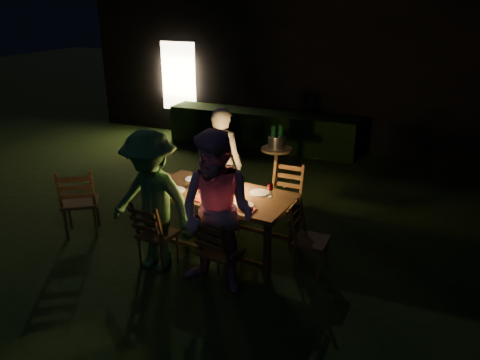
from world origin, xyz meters
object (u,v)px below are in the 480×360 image
at_px(person_opp_right, 217,214).
at_px(bottle_bucket_a, 273,139).
at_px(lantern, 226,181).
at_px(chair_far_right, 283,212).
at_px(person_opp_left, 152,202).
at_px(chair_end, 309,250).
at_px(side_table, 276,153).
at_px(dining_table, 221,198).
at_px(bottle_bucket_b, 280,139).
at_px(chair_spare, 81,213).
at_px(bottle_table, 204,179).
at_px(chair_near_right, 220,263).
at_px(person_house_side, 223,164).
at_px(chair_far_left, 221,199).
at_px(chair_near_left, 157,245).
at_px(ice_bucket, 277,142).

xyz_separation_m(person_opp_right, bottle_bucket_a, (-0.46, 3.12, -0.06)).
bearing_deg(lantern, chair_far_right, 50.12).
bearing_deg(person_opp_left, person_opp_right, -0.00).
xyz_separation_m(chair_end, side_table, (-1.26, 2.41, 0.35)).
height_order(dining_table, bottle_bucket_b, bottle_bucket_b).
xyz_separation_m(chair_far_right, bottle_bucket_a, (-0.70, 1.54, 0.56)).
relative_size(chair_end, lantern, 2.57).
height_order(person_opp_left, side_table, person_opp_left).
relative_size(chair_spare, side_table, 1.48).
xyz_separation_m(chair_end, person_opp_left, (-1.75, -0.66, 0.60)).
bearing_deg(bottle_table, chair_near_right, -52.99).
xyz_separation_m(chair_end, person_house_side, (-1.60, 0.97, 0.57)).
distance_m(chair_far_left, lantern, 1.08).
bearing_deg(dining_table, chair_near_left, -120.35).
xyz_separation_m(chair_far_right, bottle_bucket_b, (-0.60, 1.62, 0.56)).
distance_m(lantern, bottle_bucket_b, 2.29).
distance_m(lantern, bottle_table, 0.30).
relative_size(dining_table, bottle_bucket_a, 6.08).
bearing_deg(chair_end, person_opp_right, -47.78).
bearing_deg(chair_far_left, person_house_side, -99.69).
relative_size(chair_near_left, bottle_table, 3.29).
bearing_deg(dining_table, person_opp_right, -61.24).
bearing_deg(chair_spare, chair_far_left, 4.21).
relative_size(chair_far_left, person_house_side, 0.58).
bearing_deg(bottle_bucket_b, person_opp_left, -99.82).
bearing_deg(bottle_bucket_b, chair_far_left, -104.54).
xyz_separation_m(chair_near_right, side_table, (-0.41, 3.10, 0.34)).
relative_size(person_opp_right, bottle_table, 6.61).
height_order(lantern, bottle_bucket_a, lantern).
bearing_deg(side_table, chair_far_right, -67.65).
bearing_deg(ice_bucket, chair_near_left, -99.11).
bearing_deg(bottle_bucket_a, chair_near_right, -81.46).
bearing_deg(bottle_table, person_opp_left, -108.92).
bearing_deg(dining_table, person_house_side, 118.76).
bearing_deg(chair_near_right, person_opp_right, -82.40).
distance_m(chair_near_right, person_house_side, 1.91).
height_order(side_table, bottle_bucket_b, bottle_bucket_b).
relative_size(chair_far_right, ice_bucket, 3.34).
distance_m(chair_far_right, person_house_side, 1.14).
relative_size(chair_far_right, chair_end, 1.11).
distance_m(side_table, bottle_bucket_a, 0.25).
distance_m(chair_near_left, chair_far_left, 1.54).
bearing_deg(lantern, chair_end, -7.71).
height_order(person_opp_right, bottle_bucket_b, person_opp_right).
xyz_separation_m(person_opp_left, lantern, (0.58, 0.82, 0.06)).
distance_m(person_opp_right, side_table, 3.20).
xyz_separation_m(chair_far_left, bottle_bucket_b, (0.40, 1.53, 0.57)).
bearing_deg(dining_table, chair_far_left, 120.43).
bearing_deg(person_opp_left, chair_far_left, 90.09).
xyz_separation_m(dining_table, chair_far_left, (-0.38, 0.81, -0.40)).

